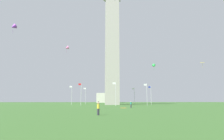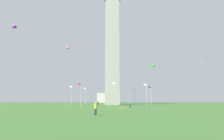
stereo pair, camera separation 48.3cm
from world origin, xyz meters
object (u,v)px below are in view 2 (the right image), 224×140
object	(u,v)px
flagpole_ne	(81,93)
flagpole_sw	(134,95)
person_black_shirt	(98,104)
person_yellow_shirt	(95,109)
distant_building	(108,98)
flagpole_s	(151,94)
obelisk_monument	(112,43)
flagpole_nw	(86,95)
kite_pink_delta	(67,48)
flagpole_e	(115,93)
picnic_blanket_near_first_person	(123,108)
person_teal_shirt	(130,104)
flagpole_w	(110,95)
kite_green_delta	(153,66)
kite_yellow_diamond	(202,63)
kite_purple_delta	(13,27)
flagpole_se	(147,93)
flagpole_n	(72,94)

from	to	relation	value
flagpole_ne	flagpole_sw	bearing A→B (deg)	-135.00
flagpole_ne	person_black_shirt	size ratio (longest dim) A/B	4.76
person_yellow_shirt	distant_building	xyz separation A→B (m)	(-8.01, -139.74, 3.22)
person_yellow_shirt	flagpole_s	bearing A→B (deg)	0.56
distant_building	obelisk_monument	bearing A→B (deg)	88.52
flagpole_nw	kite_pink_delta	xyz separation A→B (m)	(6.19, 21.46, 17.68)
flagpole_e	picnic_blanket_near_first_person	size ratio (longest dim) A/B	4.49
obelisk_monument	flagpole_sw	distance (m)	28.58
kite_pink_delta	person_teal_shirt	bearing A→B (deg)	130.21
flagpole_e	person_yellow_shirt	xyz separation A→B (m)	(5.81, 39.99, -3.64)
flagpole_e	flagpole_w	bearing A→B (deg)	-90.00
person_teal_shirt	person_black_shirt	world-z (taller)	person_black_shirt
obelisk_monument	person_yellow_shirt	xyz separation A→B (m)	(5.87, 57.16, -26.52)
flagpole_e	person_black_shirt	distance (m)	7.70
person_yellow_shirt	kite_pink_delta	size ratio (longest dim) A/B	0.55
obelisk_monument	flagpole_e	xyz separation A→B (m)	(0.06, 17.17, -22.88)
flagpole_sw	kite_green_delta	xyz separation A→B (m)	(1.61, 39.73, 7.55)
person_teal_shirt	kite_yellow_diamond	distance (m)	34.29
flagpole_s	flagpole_w	xyz separation A→B (m)	(17.17, -17.17, 0.00)
flagpole_nw	flagpole_ne	bearing A→B (deg)	90.00
person_black_shirt	kite_yellow_diamond	distance (m)	38.68
flagpole_ne	kite_purple_delta	world-z (taller)	kite_purple_delta
flagpole_s	picnic_blanket_near_first_person	world-z (taller)	flagpole_s
flagpole_ne	flagpole_w	distance (m)	31.72
flagpole_nw	distant_building	world-z (taller)	flagpole_nw
kite_purple_delta	kite_yellow_diamond	size ratio (longest dim) A/B	1.53
flagpole_se	flagpole_sw	bearing A→B (deg)	-90.00
person_yellow_shirt	flagpole_sw	bearing A→B (deg)	7.94
flagpole_nw	kite_yellow_diamond	distance (m)	53.97
kite_pink_delta	kite_purple_delta	bearing A→B (deg)	52.48
flagpole_n	distant_building	size ratio (longest dim) A/B	0.42
person_teal_shirt	picnic_blanket_near_first_person	distance (m)	2.43
person_teal_shirt	kite_green_delta	xyz separation A→B (m)	(-8.16, -6.20, 11.18)
flagpole_s	person_teal_shirt	xyz separation A→B (m)	(14.80, 33.79, -3.63)
flagpole_e	kite_green_delta	bearing A→B (deg)	135.28
flagpole_e	flagpole_s	world-z (taller)	same
person_black_shirt	kite_yellow_diamond	bearing A→B (deg)	-81.21
flagpole_w	picnic_blanket_near_first_person	bearing A→B (deg)	90.35
person_black_shirt	person_yellow_shirt	distance (m)	36.39
flagpole_se	kite_green_delta	bearing A→B (deg)	84.05
person_black_shirt	person_yellow_shirt	world-z (taller)	person_black_shirt
flagpole_se	picnic_blanket_near_first_person	bearing A→B (deg)	62.48
person_yellow_shirt	distant_building	distance (m)	140.01
person_black_shirt	flagpole_e	bearing A→B (deg)	-51.21
flagpole_s	kite_pink_delta	distance (m)	40.73
person_teal_shirt	person_black_shirt	distance (m)	15.37
flagpole_se	person_teal_shirt	distance (m)	24.03
distant_building	kite_pink_delta	bearing A→B (deg)	77.41
kite_yellow_diamond	distant_building	size ratio (longest dim) A/B	0.10
flagpole_s	kite_pink_delta	bearing A→B (deg)	14.72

